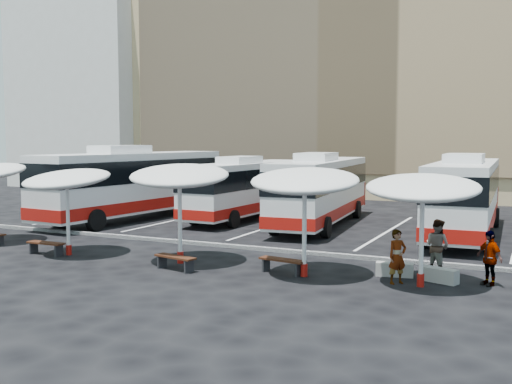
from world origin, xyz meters
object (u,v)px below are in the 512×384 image
at_px(sunshade_3, 305,181).
at_px(sunshade_4, 423,188).
at_px(conc_bench_0, 395,269).
at_px(bus_3, 465,194).
at_px(wood_bench_1, 46,245).
at_px(wood_bench_2, 175,259).
at_px(passenger_0, 397,257).
at_px(passenger_2, 489,258).
at_px(bus_0, 135,182).
at_px(bus_2, 321,188).
at_px(sunshade_2, 179,176).
at_px(sunshade_1, 67,179).
at_px(conc_bench_1, 439,275).
at_px(bus_1, 248,187).
at_px(passenger_1, 438,246).
at_px(wood_bench_3, 282,262).

xyz_separation_m(sunshade_3, sunshade_4, (3.81, 0.26, -0.12)).
relative_size(sunshade_4, conc_bench_0, 3.27).
bearing_deg(bus_3, wood_bench_1, -141.87).
relative_size(wood_bench_2, passenger_0, 0.98).
distance_m(passenger_0, passenger_2, 2.87).
xyz_separation_m(bus_0, bus_2, (10.56, 2.34, -0.18)).
relative_size(sunshade_2, passenger_0, 2.73).
height_order(bus_0, sunshade_1, bus_0).
bearing_deg(bus_2, conc_bench_1, -59.17).
height_order(bus_0, bus_1, bus_0).
bearing_deg(sunshade_3, passenger_1, 32.02).
height_order(sunshade_3, conc_bench_1, sunshade_3).
relative_size(bus_2, passenger_2, 7.15).
height_order(wood_bench_3, passenger_1, passenger_1).
relative_size(conc_bench_0, conc_bench_1, 1.00).
height_order(bus_2, sunshade_4, bus_2).
relative_size(sunshade_2, passenger_1, 2.56).
distance_m(wood_bench_1, wood_bench_3, 9.93).
height_order(bus_1, passenger_1, bus_1).
xyz_separation_m(sunshade_3, conc_bench_1, (4.24, 1.12, -3.00)).
height_order(sunshade_2, sunshade_4, sunshade_2).
xyz_separation_m(wood_bench_1, wood_bench_2, (6.26, -0.17, -0.00)).
distance_m(bus_0, conc_bench_0, 18.86).
distance_m(sunshade_2, wood_bench_3, 5.04).
distance_m(wood_bench_1, conc_bench_1, 15.10).
xyz_separation_m(bus_0, wood_bench_2, (9.66, -10.56, -1.80)).
xyz_separation_m(bus_0, conc_bench_0, (16.89, -8.16, -1.96)).
bearing_deg(sunshade_1, sunshade_4, 3.23).
xyz_separation_m(sunshade_4, wood_bench_3, (-4.65, -0.17, -2.72)).
height_order(sunshade_3, sunshade_4, sunshade_3).
relative_size(sunshade_1, passenger_1, 1.93).
xyz_separation_m(sunshade_4, passenger_1, (0.16, 2.23, -2.18)).
bearing_deg(bus_2, wood_bench_2, -99.19).
height_order(sunshade_2, wood_bench_1, sunshade_2).
height_order(sunshade_4, passenger_2, sunshade_4).
xyz_separation_m(wood_bench_3, passenger_2, (6.57, 1.27, 0.49)).
bearing_deg(passenger_1, sunshade_1, 40.79).
distance_m(bus_1, bus_3, 12.33).
bearing_deg(passenger_2, passenger_1, -170.71).
height_order(bus_0, sunshade_3, bus_0).
bearing_deg(sunshade_1, bus_1, 83.57).
bearing_deg(sunshade_2, passenger_1, 15.11).
xyz_separation_m(bus_1, passenger_0, (11.46, -12.38, -0.99)).
bearing_deg(sunshade_3, sunshade_4, 3.90).
relative_size(bus_3, sunshade_2, 2.62).
bearing_deg(conc_bench_1, bus_1, 137.49).
bearing_deg(passenger_1, sunshade_3, 60.59).
bearing_deg(bus_0, passenger_1, -16.12).
bearing_deg(wood_bench_1, bus_2, 60.65).
relative_size(bus_0, wood_bench_2, 7.96).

